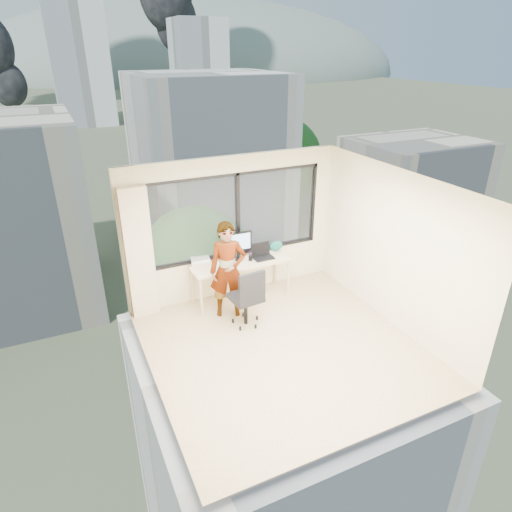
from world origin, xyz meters
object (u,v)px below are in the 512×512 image
game_console (200,261)px  chair (245,296)px  person (228,270)px  handbag (276,246)px  laptop (263,252)px  monitor (238,246)px  desk (241,280)px

game_console → chair: bearing=-57.3°
person → handbag: (1.20, 0.55, -0.00)m
laptop → person: bearing=-156.7°
chair → monitor: monitor is taller
person → monitor: 0.68m
monitor → game_console: 0.72m
game_console → handbag: handbag is taller
laptop → desk: bearing=175.5°
desk → chair: bearing=-107.9°
monitor → handbag: 0.81m
game_console → laptop: bearing=-2.9°
game_console → handbag: 1.47m
handbag → chair: bearing=-131.5°
desk → monitor: (0.01, 0.13, 0.64)m
desk → handbag: handbag is taller
game_console → person: bearing=-55.7°
monitor → laptop: size_ratio=1.35×
monitor → handbag: bearing=3.3°
laptop → handbag: laptop is taller
chair → laptop: 1.10m
game_console → handbag: (1.47, -0.10, 0.06)m
desk → chair: size_ratio=1.66×
chair → desk: bearing=66.5°
desk → handbag: (0.80, 0.15, 0.47)m
person → game_console: size_ratio=5.13×
desk → chair: chair is taller
desk → handbag: bearing=11.0°
monitor → chair: bearing=-104.2°
monitor → laptop: 0.49m
desk → game_console: game_console is taller
game_console → laptop: size_ratio=0.85×
chair → laptop: bearing=42.3°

